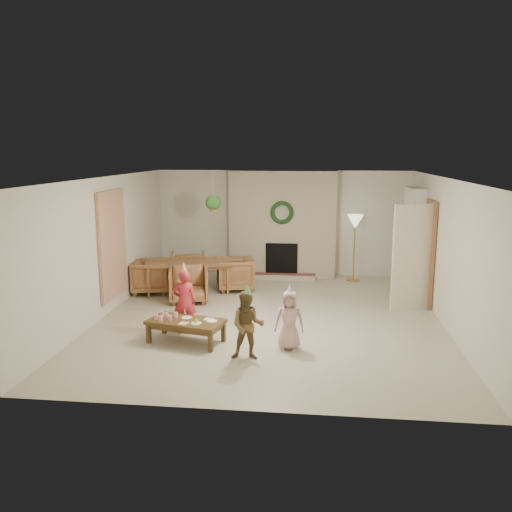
# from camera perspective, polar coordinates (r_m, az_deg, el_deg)

# --- Properties ---
(floor) EXTENTS (7.00, 7.00, 0.00)m
(floor) POSITION_cam_1_polar(r_m,az_deg,el_deg) (9.62, 1.52, -6.65)
(floor) COLOR #B7B29E
(floor) RESTS_ON ground
(ceiling) EXTENTS (7.00, 7.00, 0.00)m
(ceiling) POSITION_cam_1_polar(r_m,az_deg,el_deg) (9.16, 1.60, 8.40)
(ceiling) COLOR white
(ceiling) RESTS_ON wall_back
(wall_back) EXTENTS (7.00, 0.00, 7.00)m
(wall_back) POSITION_cam_1_polar(r_m,az_deg,el_deg) (12.76, 2.92, 3.56)
(wall_back) COLOR silver
(wall_back) RESTS_ON floor
(wall_front) EXTENTS (7.00, 0.00, 7.00)m
(wall_front) POSITION_cam_1_polar(r_m,az_deg,el_deg) (5.92, -1.38, -5.50)
(wall_front) COLOR silver
(wall_front) RESTS_ON floor
(wall_left) EXTENTS (0.00, 7.00, 7.00)m
(wall_left) POSITION_cam_1_polar(r_m,az_deg,el_deg) (10.02, -15.81, 1.02)
(wall_left) COLOR silver
(wall_left) RESTS_ON floor
(wall_right) EXTENTS (0.00, 7.00, 7.00)m
(wall_right) POSITION_cam_1_polar(r_m,az_deg,el_deg) (9.54, 19.82, 0.27)
(wall_right) COLOR silver
(wall_right) RESTS_ON floor
(fireplace_mass) EXTENTS (2.50, 0.40, 2.50)m
(fireplace_mass) POSITION_cam_1_polar(r_m,az_deg,el_deg) (12.56, 2.86, 3.44)
(fireplace_mass) COLOR #602B19
(fireplace_mass) RESTS_ON floor
(fireplace_hearth) EXTENTS (1.60, 0.30, 0.12)m
(fireplace_hearth) POSITION_cam_1_polar(r_m,az_deg,el_deg) (12.43, 2.70, -2.22)
(fireplace_hearth) COLOR maroon
(fireplace_hearth) RESTS_ON floor
(fireplace_firebox) EXTENTS (0.75, 0.12, 0.75)m
(fireplace_firebox) POSITION_cam_1_polar(r_m,az_deg,el_deg) (12.52, 2.77, -0.31)
(fireplace_firebox) COLOR black
(fireplace_firebox) RESTS_ON floor
(fireplace_wreath) EXTENTS (0.54, 0.10, 0.54)m
(fireplace_wreath) POSITION_cam_1_polar(r_m,az_deg,el_deg) (12.29, 2.80, 4.68)
(fireplace_wreath) COLOR #163C19
(fireplace_wreath) RESTS_ON fireplace_mass
(floor_lamp_base) EXTENTS (0.29, 0.29, 0.03)m
(floor_lamp_base) POSITION_cam_1_polar(r_m,az_deg,el_deg) (12.50, 10.40, -2.54)
(floor_lamp_base) COLOR gold
(floor_lamp_base) RESTS_ON floor
(floor_lamp_post) EXTENTS (0.03, 0.03, 1.38)m
(floor_lamp_post) POSITION_cam_1_polar(r_m,az_deg,el_deg) (12.36, 10.51, 0.61)
(floor_lamp_post) COLOR gold
(floor_lamp_post) RESTS_ON floor
(floor_lamp_shade) EXTENTS (0.37, 0.37, 0.31)m
(floor_lamp_shade) POSITION_cam_1_polar(r_m,az_deg,el_deg) (12.25, 10.62, 3.65)
(floor_lamp_shade) COLOR beige
(floor_lamp_shade) RESTS_ON floor_lamp_post
(bookshelf_carcass) EXTENTS (0.30, 1.00, 2.20)m
(bookshelf_carcass) POSITION_cam_1_polar(r_m,az_deg,el_deg) (11.75, 16.49, 1.70)
(bookshelf_carcass) COLOR white
(bookshelf_carcass) RESTS_ON floor
(bookshelf_shelf_a) EXTENTS (0.30, 0.92, 0.03)m
(bookshelf_shelf_a) POSITION_cam_1_polar(r_m,az_deg,el_deg) (11.87, 16.22, -1.39)
(bookshelf_shelf_a) COLOR white
(bookshelf_shelf_a) RESTS_ON bookshelf_carcass
(bookshelf_shelf_b) EXTENTS (0.30, 0.92, 0.03)m
(bookshelf_shelf_b) POSITION_cam_1_polar(r_m,az_deg,el_deg) (11.79, 16.33, 0.51)
(bookshelf_shelf_b) COLOR white
(bookshelf_shelf_b) RESTS_ON bookshelf_carcass
(bookshelf_shelf_c) EXTENTS (0.30, 0.92, 0.03)m
(bookshelf_shelf_c) POSITION_cam_1_polar(r_m,az_deg,el_deg) (11.72, 16.44, 2.43)
(bookshelf_shelf_c) COLOR white
(bookshelf_shelf_c) RESTS_ON bookshelf_carcass
(bookshelf_shelf_d) EXTENTS (0.30, 0.92, 0.03)m
(bookshelf_shelf_d) POSITION_cam_1_polar(r_m,az_deg,el_deg) (11.67, 16.55, 4.37)
(bookshelf_shelf_d) COLOR white
(bookshelf_shelf_d) RESTS_ON bookshelf_carcass
(books_row_lower) EXTENTS (0.20, 0.40, 0.24)m
(books_row_lower) POSITION_cam_1_polar(r_m,az_deg,el_deg) (11.69, 16.29, -0.88)
(books_row_lower) COLOR #AA241F
(books_row_lower) RESTS_ON bookshelf_shelf_a
(books_row_mid) EXTENTS (0.20, 0.44, 0.24)m
(books_row_mid) POSITION_cam_1_polar(r_m,az_deg,el_deg) (11.81, 16.23, 1.22)
(books_row_mid) COLOR #22567E
(books_row_mid) RESTS_ON bookshelf_shelf_b
(books_row_upper) EXTENTS (0.20, 0.36, 0.22)m
(books_row_upper) POSITION_cam_1_polar(r_m,az_deg,el_deg) (11.60, 16.46, 2.99)
(books_row_upper) COLOR #AD8625
(books_row_upper) RESTS_ON bookshelf_shelf_c
(door_frame) EXTENTS (0.05, 0.86, 2.04)m
(door_frame) POSITION_cam_1_polar(r_m,az_deg,el_deg) (10.72, 18.09, 0.29)
(door_frame) COLOR brown
(door_frame) RESTS_ON floor
(door_leaf) EXTENTS (0.77, 0.32, 2.00)m
(door_leaf) POSITION_cam_1_polar(r_m,az_deg,el_deg) (10.29, 16.43, -0.17)
(door_leaf) COLOR beige
(door_leaf) RESTS_ON floor
(curtain_panel) EXTENTS (0.06, 1.20, 2.00)m
(curtain_panel) POSITION_cam_1_polar(r_m,az_deg,el_deg) (10.18, -15.18, 1.22)
(curtain_panel) COLOR beige
(curtain_panel) RESTS_ON wall_left
(dining_table) EXTENTS (2.00, 1.41, 0.64)m
(dining_table) POSITION_cam_1_polar(r_m,az_deg,el_deg) (11.39, -7.27, -2.22)
(dining_table) COLOR brown
(dining_table) RESTS_ON floor
(dining_chair_near) EXTENTS (0.91, 0.93, 0.70)m
(dining_chair_near) POSITION_cam_1_polar(r_m,az_deg,el_deg) (10.61, -7.26, -3.04)
(dining_chair_near) COLOR brown
(dining_chair_near) RESTS_ON floor
(dining_chair_far) EXTENTS (0.91, 0.93, 0.70)m
(dining_chair_far) POSITION_cam_1_polar(r_m,az_deg,el_deg) (12.16, -7.29, -1.20)
(dining_chair_far) COLOR brown
(dining_chair_far) RESTS_ON floor
(dining_chair_left) EXTENTS (0.93, 0.91, 0.70)m
(dining_chair_left) POSITION_cam_1_polar(r_m,az_deg,el_deg) (11.41, -11.28, -2.15)
(dining_chair_left) COLOR brown
(dining_chair_left) RESTS_ON floor
(dining_chair_right) EXTENTS (0.93, 0.91, 0.70)m
(dining_chair_right) POSITION_cam_1_polar(r_m,az_deg,el_deg) (11.43, -2.28, -1.93)
(dining_chair_right) COLOR brown
(dining_chair_right) RESTS_ON floor
(hanging_plant_cord) EXTENTS (0.01, 0.01, 0.70)m
(hanging_plant_cord) POSITION_cam_1_polar(r_m,az_deg,el_deg) (10.85, -4.63, 6.96)
(hanging_plant_cord) COLOR tan
(hanging_plant_cord) RESTS_ON ceiling
(hanging_plant_pot) EXTENTS (0.16, 0.16, 0.12)m
(hanging_plant_pot) POSITION_cam_1_polar(r_m,az_deg,el_deg) (10.88, -4.60, 5.12)
(hanging_plant_pot) COLOR #966030
(hanging_plant_pot) RESTS_ON hanging_plant_cord
(hanging_plant_foliage) EXTENTS (0.32, 0.32, 0.32)m
(hanging_plant_foliage) POSITION_cam_1_polar(r_m,az_deg,el_deg) (10.87, -4.61, 5.75)
(hanging_plant_foliage) COLOR #1E541C
(hanging_plant_foliage) RESTS_ON hanging_plant_pot
(coffee_table_top) EXTENTS (1.28, 0.85, 0.05)m
(coffee_table_top) POSITION_cam_1_polar(r_m,az_deg,el_deg) (8.41, -7.54, -7.02)
(coffee_table_top) COLOR #503A1A
(coffee_table_top) RESTS_ON floor
(coffee_table_apron) EXTENTS (1.17, 0.74, 0.07)m
(coffee_table_apron) POSITION_cam_1_polar(r_m,az_deg,el_deg) (8.43, -7.52, -7.42)
(coffee_table_apron) COLOR #503A1A
(coffee_table_apron) RESTS_ON floor
(coffee_leg_fl) EXTENTS (0.08, 0.08, 0.31)m
(coffee_leg_fl) POSITION_cam_1_polar(r_m,az_deg,el_deg) (8.53, -11.46, -8.17)
(coffee_leg_fl) COLOR #503A1A
(coffee_leg_fl) RESTS_ON floor
(coffee_leg_fr) EXTENTS (0.08, 0.08, 0.31)m
(coffee_leg_fr) POSITION_cam_1_polar(r_m,az_deg,el_deg) (8.04, -4.91, -9.19)
(coffee_leg_fr) COLOR #503A1A
(coffee_leg_fr) RESTS_ON floor
(coffee_leg_bl) EXTENTS (0.08, 0.08, 0.31)m
(coffee_leg_bl) POSITION_cam_1_polar(r_m,az_deg,el_deg) (8.91, -9.83, -7.24)
(coffee_leg_bl) COLOR #503A1A
(coffee_leg_bl) RESTS_ON floor
(coffee_leg_br) EXTENTS (0.08, 0.08, 0.31)m
(coffee_leg_br) POSITION_cam_1_polar(r_m,az_deg,el_deg) (8.45, -3.51, -8.15)
(coffee_leg_br) COLOR #503A1A
(coffee_leg_br) RESTS_ON floor
(cup_a) EXTENTS (0.08, 0.08, 0.08)m
(cup_a) POSITION_cam_1_polar(r_m,az_deg,el_deg) (8.49, -10.69, -6.45)
(cup_a) COLOR white
(cup_a) RESTS_ON coffee_table_top
(cup_b) EXTENTS (0.08, 0.08, 0.08)m
(cup_b) POSITION_cam_1_polar(r_m,az_deg,el_deg) (8.64, -10.07, -6.12)
(cup_b) COLOR white
(cup_b) RESTS_ON coffee_table_top
(cup_c) EXTENTS (0.08, 0.08, 0.08)m
(cup_c) POSITION_cam_1_polar(r_m,az_deg,el_deg) (8.40, -10.21, -6.63)
(cup_c) COLOR white
(cup_c) RESTS_ON coffee_table_top
(cup_d) EXTENTS (0.08, 0.08, 0.08)m
(cup_d) POSITION_cam_1_polar(r_m,az_deg,el_deg) (8.55, -9.59, -6.29)
(cup_d) COLOR white
(cup_d) RESTS_ON coffee_table_top
(cup_e) EXTENTS (0.08, 0.08, 0.08)m
(cup_e) POSITION_cam_1_polar(r_m,az_deg,el_deg) (8.40, -9.21, -6.60)
(cup_e) COLOR white
(cup_e) RESTS_ON coffee_table_top
(cup_f) EXTENTS (0.08, 0.08, 0.08)m
(cup_f) POSITION_cam_1_polar(r_m,az_deg,el_deg) (8.55, -8.61, -6.26)
(cup_f) COLOR white
(cup_f) RESTS_ON coffee_table_top
(plate_a) EXTENTS (0.20, 0.20, 0.01)m
(plate_a) POSITION_cam_1_polar(r_m,az_deg,el_deg) (8.51, -7.47, -6.57)
(plate_a) COLOR white
(plate_a) RESTS_ON coffee_table_top
(plate_b) EXTENTS (0.20, 0.20, 0.01)m
(plate_b) POSITION_cam_1_polar(r_m,az_deg,el_deg) (8.22, -6.44, -7.19)
(plate_b) COLOR white
(plate_b) RESTS_ON coffee_table_top
(plate_c) EXTENTS (0.20, 0.20, 0.01)m
(plate_c) POSITION_cam_1_polar(r_m,az_deg,el_deg) (8.30, -4.75, -6.98)
(plate_c) COLOR white
(plate_c) RESTS_ON coffee_table_top
(food_scoop) EXTENTS (0.08, 0.08, 0.06)m
(food_scoop) POSITION_cam_1_polar(r_m,az_deg,el_deg) (8.21, -6.44, -6.95)
(food_scoop) COLOR tan
(food_scoop) RESTS_ON plate_b
(napkin_left) EXTENTS (0.16, 0.16, 0.01)m
(napkin_left) POSITION_cam_1_polar(r_m,az_deg,el_deg) (8.24, -7.79, -7.18)
(napkin_left) COLOR #DDA3B7
(napkin_left) RESTS_ON coffee_table_top
(napkin_right) EXTENTS (0.16, 0.16, 0.01)m
(napkin_right) POSITION_cam_1_polar(r_m,az_deg,el_deg) (8.40, -5.10, -6.77)
(napkin_right) COLOR #DDA3B7
(napkin_right) RESTS_ON coffee_table_top
(child_red) EXTENTS (0.43, 0.34, 1.06)m
(child_red) POSITION_cam_1_polar(r_m,az_deg,el_deg) (8.78, -7.71, -4.89)
(child_red) COLOR #AD2530
(child_red) RESTS_ON floor
(party_hat_red) EXTENTS (0.16, 0.16, 0.20)m
(party_hat_red) POSITION_cam_1_polar(r_m,az_deg,el_deg) (8.64, -7.81, -1.22)
(party_hat_red) COLOR gold
(party_hat_red) RESTS_ON child_red
(child_plaid) EXTENTS (0.50, 0.40, 1.00)m
(child_plaid) POSITION_cam_1_polar(r_m,az_deg,el_deg) (7.64, -0.90, -7.50)
(child_plaid) COLOR brown
(child_plaid) RESTS_ON floor
(party_hat_plaid) EXTENTS (0.15, 0.15, 0.16)m
(party_hat_plaid) POSITION_cam_1_polar(r_m,az_deg,el_deg) (7.48, -0.91, -3.60)
(party_hat_plaid) COLOR #4CB265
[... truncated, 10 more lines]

